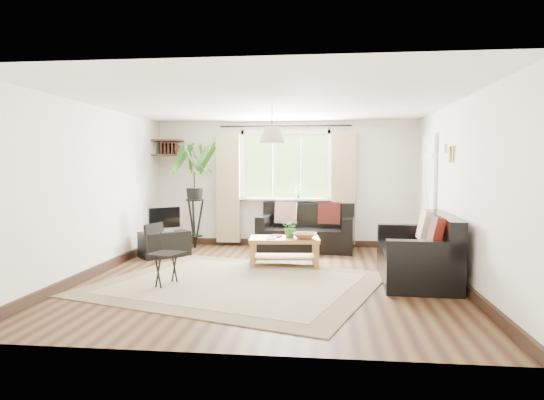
# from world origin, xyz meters

# --- Properties ---
(floor) EXTENTS (5.50, 5.50, 0.00)m
(floor) POSITION_xyz_m (0.00, 0.00, 0.00)
(floor) COLOR black
(floor) RESTS_ON ground
(ceiling) EXTENTS (5.50, 5.50, 0.00)m
(ceiling) POSITION_xyz_m (0.00, 0.00, 2.40)
(ceiling) COLOR white
(ceiling) RESTS_ON floor
(wall_back) EXTENTS (5.00, 0.02, 2.40)m
(wall_back) POSITION_xyz_m (0.00, 2.75, 1.20)
(wall_back) COLOR silver
(wall_back) RESTS_ON floor
(wall_front) EXTENTS (5.00, 0.02, 2.40)m
(wall_front) POSITION_xyz_m (0.00, -2.75, 1.20)
(wall_front) COLOR silver
(wall_front) RESTS_ON floor
(wall_left) EXTENTS (0.02, 5.50, 2.40)m
(wall_left) POSITION_xyz_m (-2.50, 0.00, 1.20)
(wall_left) COLOR silver
(wall_left) RESTS_ON floor
(wall_right) EXTENTS (0.02, 5.50, 2.40)m
(wall_right) POSITION_xyz_m (2.50, 0.00, 1.20)
(wall_right) COLOR silver
(wall_right) RESTS_ON floor
(rug) EXTENTS (4.16, 3.85, 0.02)m
(rug) POSITION_xyz_m (-0.37, -0.42, 0.01)
(rug) COLOR #C0B795
(rug) RESTS_ON floor
(window) EXTENTS (2.50, 0.16, 2.16)m
(window) POSITION_xyz_m (0.00, 2.71, 1.55)
(window) COLOR white
(window) RESTS_ON wall_back
(door) EXTENTS (0.06, 0.96, 2.06)m
(door) POSITION_xyz_m (2.47, 1.70, 1.00)
(door) COLOR silver
(door) RESTS_ON wall_right
(corner_shelf) EXTENTS (0.50, 0.50, 0.34)m
(corner_shelf) POSITION_xyz_m (-2.25, 2.50, 1.89)
(corner_shelf) COLOR black
(corner_shelf) RESTS_ON wall_back
(pendant_lamp) EXTENTS (0.36, 0.36, 0.54)m
(pendant_lamp) POSITION_xyz_m (0.00, 0.40, 2.05)
(pendant_lamp) COLOR beige
(pendant_lamp) RESTS_ON ceiling
(wall_sconce) EXTENTS (0.12, 0.12, 0.28)m
(wall_sconce) POSITION_xyz_m (2.43, 0.30, 1.74)
(wall_sconce) COLOR beige
(wall_sconce) RESTS_ON wall_right
(sofa_back) EXTENTS (1.80, 1.02, 0.81)m
(sofa_back) POSITION_xyz_m (0.42, 2.26, 0.41)
(sofa_back) COLOR black
(sofa_back) RESTS_ON floor
(sofa_right) EXTENTS (1.84, 0.98, 0.85)m
(sofa_right) POSITION_xyz_m (1.99, 0.09, 0.43)
(sofa_right) COLOR black
(sofa_right) RESTS_ON floor
(coffee_table) EXTENTS (1.12, 0.68, 0.44)m
(coffee_table) POSITION_xyz_m (0.14, 0.85, 0.22)
(coffee_table) COLOR #955A30
(coffee_table) RESTS_ON floor
(table_plant) EXTENTS (0.28, 0.24, 0.30)m
(table_plant) POSITION_xyz_m (0.23, 0.91, 0.59)
(table_plant) COLOR #326B2A
(table_plant) RESTS_ON coffee_table
(bowl) EXTENTS (0.41, 0.41, 0.09)m
(bowl) POSITION_xyz_m (0.46, 0.78, 0.48)
(bowl) COLOR brown
(bowl) RESTS_ON coffee_table
(book_a) EXTENTS (0.16, 0.22, 0.02)m
(book_a) POSITION_xyz_m (-0.12, 0.73, 0.45)
(book_a) COLOR white
(book_a) RESTS_ON coffee_table
(book_b) EXTENTS (0.21, 0.26, 0.02)m
(book_b) POSITION_xyz_m (-0.08, 0.95, 0.45)
(book_b) COLOR #552522
(book_b) RESTS_ON coffee_table
(tv_stand) EXTENTS (0.90, 0.86, 0.43)m
(tv_stand) POSITION_xyz_m (-1.95, 1.36, 0.21)
(tv_stand) COLOR black
(tv_stand) RESTS_ON floor
(tv) EXTENTS (0.60, 0.56, 0.47)m
(tv) POSITION_xyz_m (-1.95, 1.36, 0.66)
(tv) COLOR #A5A5AA
(tv) RESTS_ON tv_stand
(palm_stand) EXTENTS (0.95, 0.95, 1.99)m
(palm_stand) POSITION_xyz_m (-1.68, 2.30, 1.00)
(palm_stand) COLOR black
(palm_stand) RESTS_ON floor
(folding_chair) EXTENTS (0.52, 0.52, 0.80)m
(folding_chair) POSITION_xyz_m (-1.25, -0.61, 0.40)
(folding_chair) COLOR black
(folding_chair) RESTS_ON floor
(sill_plant) EXTENTS (0.14, 0.10, 0.27)m
(sill_plant) POSITION_xyz_m (0.25, 2.63, 1.06)
(sill_plant) COLOR #2D6023
(sill_plant) RESTS_ON window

